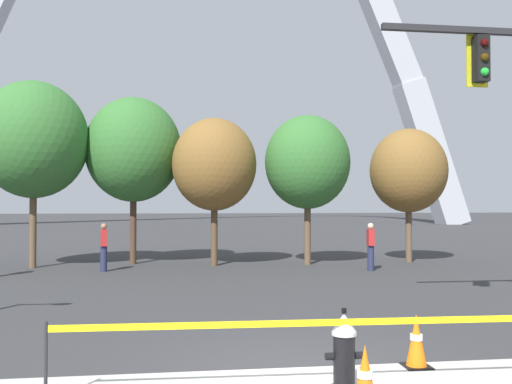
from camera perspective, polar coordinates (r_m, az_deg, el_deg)
The scene contains 13 objects.
ground_plane at distance 7.77m, azimuth 4.20°, elevation -17.97°, with size 240.00×240.00×0.00m, color #333335.
fire_hydrant at distance 6.96m, azimuth 9.05°, elevation -15.96°, with size 0.46×0.48×0.99m.
caution_tape_barrier at distance 6.82m, azimuth 8.69°, elevation -14.62°, with size 6.76×0.24×0.92m.
traffic_cone_by_hydrant at distance 8.13m, azimuth 16.20°, elevation -14.55°, with size 0.36×0.36×0.73m.
traffic_cone_mid_sidewalk at distance 6.36m, azimuth 11.18°, elevation -18.40°, with size 0.36×0.36×0.73m.
monument_arch at distance 59.69m, azimuth -6.03°, elevation 16.85°, with size 58.12×2.77×46.83m.
tree_far_left at distance 20.92m, azimuth -21.94°, elevation 5.01°, with size 3.73×3.73×6.53m.
tree_left_mid at distance 21.13m, azimuth -12.51°, elevation 4.26°, with size 3.54×3.54×6.19m.
tree_center_left at distance 20.04m, azimuth -4.31°, elevation 2.83°, with size 3.05×3.05×5.33m.
tree_center_right at distance 20.48m, azimuth 5.32°, elevation 3.06°, with size 3.14×3.14×5.50m.
tree_right_mid at distance 21.97m, azimuth 15.43°, elevation 2.12°, with size 2.92×2.92×5.11m.
pedestrian_standing_center at distance 18.96m, azimuth -15.42°, elevation -5.46°, with size 0.25×0.37×1.59m.
pedestrian_walking_right at distance 18.89m, azimuth 11.73°, elevation -5.49°, with size 0.24×0.36×1.59m.
Camera 1 is at (-1.52, -7.28, 2.24)m, focal length 38.81 mm.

